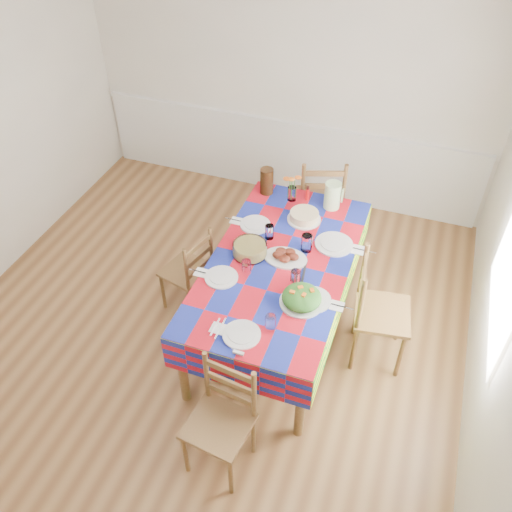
% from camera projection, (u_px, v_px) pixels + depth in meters
% --- Properties ---
extents(room, '(4.58, 5.08, 2.78)m').
position_uv_depth(room, '(189.00, 221.00, 3.96)').
color(room, brown).
rests_on(room, ground).
extents(wainscot, '(4.41, 0.06, 0.92)m').
position_uv_depth(wainscot, '(285.00, 155.00, 6.28)').
color(wainscot, white).
rests_on(wainscot, room).
extents(dining_table, '(1.13, 2.09, 0.81)m').
position_uv_depth(dining_table, '(280.00, 270.00, 4.48)').
color(dining_table, brown).
rests_on(dining_table, room).
extents(setting_near_head, '(0.45, 0.30, 0.13)m').
position_uv_depth(setting_near_head, '(251.00, 330.00, 3.84)').
color(setting_near_head, silver).
rests_on(setting_near_head, dining_table).
extents(setting_left_near, '(0.49, 0.29, 0.13)m').
position_uv_depth(setting_left_near, '(230.00, 273.00, 4.28)').
color(setting_left_near, silver).
rests_on(setting_left_near, dining_table).
extents(setting_left_far, '(0.49, 0.29, 0.13)m').
position_uv_depth(setting_left_far, '(260.00, 227.00, 4.71)').
color(setting_left_far, silver).
rests_on(setting_left_far, dining_table).
extents(setting_right_near, '(0.53, 0.30, 0.13)m').
position_uv_depth(setting_right_near, '(307.00, 292.00, 4.12)').
color(setting_right_near, silver).
rests_on(setting_right_near, dining_table).
extents(setting_right_far, '(0.61, 0.35, 0.16)m').
position_uv_depth(setting_right_far, '(325.00, 244.00, 4.53)').
color(setting_right_far, silver).
rests_on(setting_right_far, dining_table).
extents(meat_platter, '(0.36, 0.26, 0.07)m').
position_uv_depth(meat_platter, '(285.00, 256.00, 4.43)').
color(meat_platter, silver).
rests_on(meat_platter, dining_table).
extents(salad_platter, '(0.33, 0.33, 0.14)m').
position_uv_depth(salad_platter, '(302.00, 298.00, 4.04)').
color(salad_platter, silver).
rests_on(salad_platter, dining_table).
extents(pasta_bowl, '(0.29, 0.29, 0.10)m').
position_uv_depth(pasta_bowl, '(250.00, 249.00, 4.46)').
color(pasta_bowl, white).
rests_on(pasta_bowl, dining_table).
extents(cake, '(0.30, 0.30, 0.08)m').
position_uv_depth(cake, '(304.00, 216.00, 4.81)').
color(cake, silver).
rests_on(cake, dining_table).
extents(serving_utensils, '(0.15, 0.34, 0.01)m').
position_uv_depth(serving_utensils, '(300.00, 273.00, 4.32)').
color(serving_utensils, black).
rests_on(serving_utensils, dining_table).
extents(flower_vase, '(0.17, 0.14, 0.26)m').
position_uv_depth(flower_vase, '(292.00, 190.00, 4.99)').
color(flower_vase, white).
rests_on(flower_vase, dining_table).
extents(hot_sauce, '(0.03, 0.03, 0.14)m').
position_uv_depth(hot_sauce, '(308.00, 193.00, 5.02)').
color(hot_sauce, red).
rests_on(hot_sauce, dining_table).
extents(green_pitcher, '(0.15, 0.15, 0.25)m').
position_uv_depth(green_pitcher, '(332.00, 195.00, 4.89)').
color(green_pitcher, '#C3EAA5').
rests_on(green_pitcher, dining_table).
extents(tea_pitcher, '(0.13, 0.13, 0.25)m').
position_uv_depth(tea_pitcher, '(267.00, 181.00, 5.07)').
color(tea_pitcher, black).
rests_on(tea_pitcher, dining_table).
extents(name_card, '(0.08, 0.02, 0.02)m').
position_uv_depth(name_card, '(238.00, 353.00, 3.72)').
color(name_card, silver).
rests_on(name_card, dining_table).
extents(chair_near, '(0.47, 0.45, 0.96)m').
position_uv_depth(chair_near, '(221.00, 421.00, 3.72)').
color(chair_near, brown).
rests_on(chair_near, room).
extents(chair_far, '(0.58, 0.57, 1.05)m').
position_uv_depth(chair_far, '(320.00, 201.00, 5.54)').
color(chair_far, brown).
rests_on(chair_far, room).
extents(chair_left, '(0.47, 0.48, 0.90)m').
position_uv_depth(chair_left, '(190.00, 272.00, 4.87)').
color(chair_left, brown).
rests_on(chair_left, room).
extents(chair_right, '(0.51, 0.53, 1.05)m').
position_uv_depth(chair_right, '(376.00, 312.00, 4.40)').
color(chair_right, brown).
rests_on(chair_right, room).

